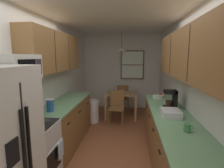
{
  "coord_description": "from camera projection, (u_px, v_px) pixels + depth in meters",
  "views": [
    {
      "loc": [
        0.34,
        -2.59,
        1.81
      ],
      "look_at": [
        -0.11,
        1.5,
        1.17
      ],
      "focal_mm": 28.47,
      "sensor_mm": 36.0,
      "label": 1
    }
  ],
  "objects": [
    {
      "name": "fruit_bowl",
      "position": [
        158.0,
        96.0,
        3.97
      ],
      "size": [
        0.25,
        0.25,
        0.09
      ],
      "color": "silver",
      "rests_on": "counter_right"
    },
    {
      "name": "wall_right",
      "position": [
        182.0,
        84.0,
        3.5
      ],
      "size": [
        0.1,
        9.0,
        2.55
      ],
      "primitive_type": "cube",
      "color": "silver",
      "rests_on": "ground"
    },
    {
      "name": "dining_table",
      "position": [
        121.0,
        97.0,
        5.28
      ],
      "size": [
        0.9,
        0.71,
        0.74
      ],
      "color": "#A87F51",
      "rests_on": "ground"
    },
    {
      "name": "dining_chair_near",
      "position": [
        117.0,
        106.0,
        4.76
      ],
      "size": [
        0.43,
        0.43,
        0.9
      ],
      "color": "brown",
      "rests_on": "ground"
    },
    {
      "name": "dish_rack",
      "position": [
        171.0,
        113.0,
        2.73
      ],
      "size": [
        0.28,
        0.34,
        0.1
      ],
      "primitive_type": "cube",
      "color": "silver",
      "rests_on": "counter_right"
    },
    {
      "name": "counter_right",
      "position": [
        173.0,
        146.0,
        2.73
      ],
      "size": [
        0.64,
        3.23,
        0.9
      ],
      "color": "brown",
      "rests_on": "ground"
    },
    {
      "name": "ground_plane",
      "position": [
        114.0,
        141.0,
        3.85
      ],
      "size": [
        12.0,
        12.0,
        0.0
      ],
      "primitive_type": "plane",
      "color": "brown"
    },
    {
      "name": "dining_chair_far",
      "position": [
        123.0,
        97.0,
        5.85
      ],
      "size": [
        0.41,
        0.41,
        0.9
      ],
      "color": "brown",
      "rests_on": "ground"
    },
    {
      "name": "mug_by_coffeemaker",
      "position": [
        187.0,
        128.0,
        2.16
      ],
      "size": [
        0.12,
        0.08,
        0.1
      ],
      "color": "#3F7F4C",
      "rests_on": "counter_right"
    },
    {
      "name": "upper_cabinets_right",
      "position": [
        190.0,
        54.0,
        2.45
      ],
      "size": [
        0.33,
        2.91,
        0.69
      ],
      "color": "brown"
    },
    {
      "name": "back_window",
      "position": [
        132.0,
        65.0,
        6.1
      ],
      "size": [
        0.8,
        0.05,
        0.99
      ],
      "color": "brown"
    },
    {
      "name": "wall_back",
      "position": [
        122.0,
        72.0,
        6.25
      ],
      "size": [
        4.4,
        0.1,
        2.55
      ],
      "primitive_type": "cube",
      "color": "silver",
      "rests_on": "ground"
    },
    {
      "name": "pendant_light",
      "position": [
        122.0,
        49.0,
        5.06
      ],
      "size": [
        0.3,
        0.3,
        0.59
      ],
      "color": "black"
    },
    {
      "name": "microwave_over_range",
      "position": [
        16.0,
        68.0,
        2.25
      ],
      "size": [
        0.39,
        0.61,
        0.33
      ],
      "color": "white"
    },
    {
      "name": "table_serving_bowl",
      "position": [
        121.0,
        92.0,
        5.29
      ],
      "size": [
        0.19,
        0.19,
        0.06
      ],
      "primitive_type": "cylinder",
      "color": "silver",
      "rests_on": "dining_table"
    },
    {
      "name": "counter_left",
      "position": [
        66.0,
        123.0,
        3.69
      ],
      "size": [
        0.64,
        1.97,
        0.9
      ],
      "color": "brown",
      "rests_on": "ground"
    },
    {
      "name": "dish_towel",
      "position": [
        61.0,
        150.0,
        2.53
      ],
      "size": [
        0.02,
        0.16,
        0.24
      ],
      "primitive_type": "cube",
      "color": "silver"
    },
    {
      "name": "upper_cabinets_left",
      "position": [
        55.0,
        52.0,
        3.43
      ],
      "size": [
        0.33,
        2.05,
        0.74
      ],
      "color": "brown"
    },
    {
      "name": "ceiling_slab",
      "position": [
        115.0,
        16.0,
        3.45
      ],
      "size": [
        4.4,
        9.0,
        0.08
      ],
      "primitive_type": "cube",
      "color": "white"
    },
    {
      "name": "stove_range",
      "position": [
        32.0,
        156.0,
        2.42
      ],
      "size": [
        0.66,
        0.6,
        1.1
      ],
      "color": "silver",
      "rests_on": "ground"
    },
    {
      "name": "wall_left",
      "position": [
        52.0,
        82.0,
        3.8
      ],
      "size": [
        0.1,
        9.0,
        2.55
      ],
      "primitive_type": "cube",
      "color": "silver",
      "rests_on": "ground"
    },
    {
      "name": "coffee_maker",
      "position": [
        172.0,
        99.0,
        3.17
      ],
      "size": [
        0.22,
        0.18,
        0.32
      ],
      "color": "black",
      "rests_on": "counter_right"
    },
    {
      "name": "trash_bin",
      "position": [
        93.0,
        111.0,
        4.92
      ],
      "size": [
        0.32,
        0.32,
        0.61
      ],
      "primitive_type": "cylinder",
      "color": "white",
      "rests_on": "ground"
    },
    {
      "name": "storage_canister",
      "position": [
        50.0,
        105.0,
        2.97
      ],
      "size": [
        0.12,
        0.12,
        0.21
      ],
      "color": "#265999",
      "rests_on": "counter_left"
    }
  ]
}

